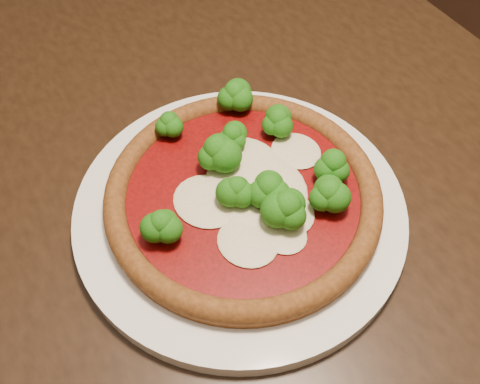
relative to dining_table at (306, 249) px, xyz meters
The scene contains 4 objects.
floor 0.70m from the dining_table, 142.91° to the left, with size 4.00×4.00×0.00m, color black.
dining_table is the anchor object (origin of this frame).
plate 0.14m from the dining_table, 129.10° to the right, with size 0.35×0.35×0.02m, color silver.
pizza 0.15m from the dining_table, 134.45° to the right, with size 0.29×0.29×0.06m.
Camera 1 is at (0.36, -0.47, 1.23)m, focal length 40.00 mm.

